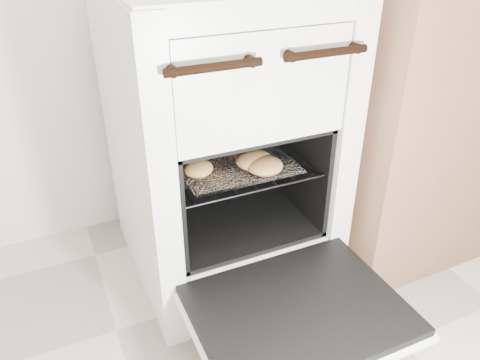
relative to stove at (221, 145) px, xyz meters
The scene contains 6 objects.
stove is the anchor object (origin of this frame).
oven_door 0.50m from the stove, 90.00° to the right, with size 0.48×0.38×0.03m.
oven_rack 0.06m from the stove, 90.00° to the right, with size 0.39×0.38×0.01m.
foil_sheet 0.08m from the stove, 90.00° to the right, with size 0.30×0.27×0.01m, color white.
baked_rolls 0.12m from the stove, 88.03° to the right, with size 0.28×0.29×0.04m.
counter 0.74m from the stove, ahead, with size 0.87×0.58×0.87m, color brown.
Camera 1 is at (-0.40, 0.10, 0.97)m, focal length 35.00 mm.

